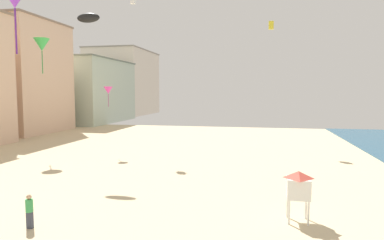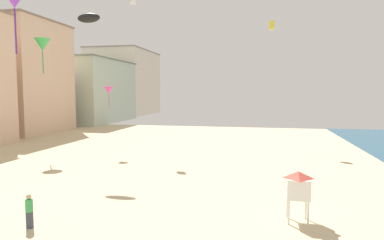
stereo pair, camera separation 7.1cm
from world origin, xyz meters
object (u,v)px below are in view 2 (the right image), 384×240
object	(u,v)px
kite_yellow_box	(272,25)
kite_white_box	(133,0)
kite_magenta_delta	(109,90)
kite_flyer	(29,209)
kite_black_parafoil	(89,18)
kite_green_delta	(42,45)
lifeguard_stand	(298,185)

from	to	relation	value
kite_yellow_box	kite_white_box	size ratio (longest dim) A/B	1.13
kite_magenta_delta	kite_white_box	distance (m)	10.37
kite_yellow_box	kite_white_box	bearing A→B (deg)	-159.97
kite_flyer	kite_black_parafoil	distance (m)	17.61
kite_flyer	kite_green_delta	bearing A→B (deg)	-61.48
lifeguard_stand	kite_magenta_delta	xyz separation A→B (m)	(-17.39, 15.39, 4.77)
kite_yellow_box	kite_black_parafoil	xyz separation A→B (m)	(-15.24, -14.54, -1.57)
kite_flyer	kite_white_box	xyz separation A→B (m)	(-3.23, 21.80, 15.48)
kite_flyer	kite_yellow_box	distance (m)	32.43
kite_yellow_box	kite_flyer	bearing A→B (deg)	-113.14
lifeguard_stand	kite_yellow_box	distance (m)	26.82
kite_white_box	kite_green_delta	size ratio (longest dim) A/B	0.22
kite_flyer	lifeguard_stand	world-z (taller)	lifeguard_stand
kite_magenta_delta	kite_black_parafoil	size ratio (longest dim) A/B	1.03
kite_flyer	kite_black_parafoil	xyz separation A→B (m)	(-3.61, 12.68, 11.68)
kite_black_parafoil	kite_green_delta	xyz separation A→B (m)	(-7.79, 4.66, -1.36)
kite_black_parafoil	kite_green_delta	world-z (taller)	kite_black_parafoil
kite_yellow_box	kite_green_delta	size ratio (longest dim) A/B	0.25
lifeguard_stand	kite_black_parafoil	size ratio (longest dim) A/B	1.25
lifeguard_stand	kite_green_delta	size ratio (longest dim) A/B	0.72
kite_magenta_delta	kite_green_delta	xyz separation A→B (m)	(-6.50, -1.47, 4.62)
kite_yellow_box	kite_green_delta	world-z (taller)	kite_yellow_box
kite_black_parafoil	kite_white_box	world-z (taller)	kite_white_box
kite_magenta_delta	kite_flyer	bearing A→B (deg)	-75.39
lifeguard_stand	kite_white_box	xyz separation A→B (m)	(-15.72, 18.38, 14.56)
lifeguard_stand	kite_white_box	world-z (taller)	kite_white_box
kite_yellow_box	kite_green_delta	xyz separation A→B (m)	(-23.03, -9.88, -2.94)
lifeguard_stand	kite_green_delta	bearing A→B (deg)	145.51
kite_white_box	lifeguard_stand	bearing A→B (deg)	-49.47
kite_magenta_delta	kite_white_box	bearing A→B (deg)	60.82
kite_black_parafoil	kite_green_delta	size ratio (longest dim) A/B	0.57
kite_black_parafoil	kite_green_delta	distance (m)	9.18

